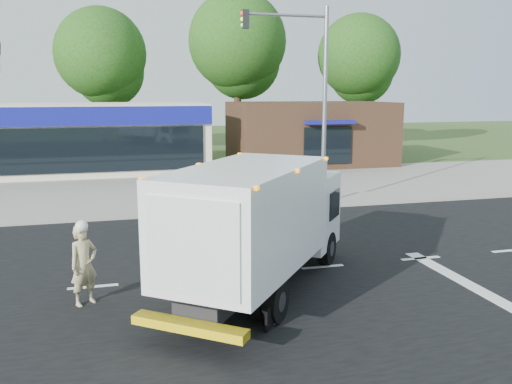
% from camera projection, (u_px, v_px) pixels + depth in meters
% --- Properties ---
extents(ground, '(120.00, 120.00, 0.00)m').
position_uv_depth(ground, '(322.00, 267.00, 14.74)').
color(ground, '#385123').
rests_on(ground, ground).
extents(road_asphalt, '(60.00, 14.00, 0.02)m').
position_uv_depth(road_asphalt, '(322.00, 267.00, 14.74)').
color(road_asphalt, black).
rests_on(road_asphalt, ground).
extents(sidewalk, '(60.00, 2.40, 0.12)m').
position_uv_depth(sidewalk, '(250.00, 205.00, 22.52)').
color(sidewalk, gray).
rests_on(sidewalk, ground).
extents(parking_apron, '(60.00, 9.00, 0.02)m').
position_uv_depth(parking_apron, '(223.00, 183.00, 28.04)').
color(parking_apron, gray).
rests_on(parking_apron, ground).
extents(lane_markings, '(55.20, 7.00, 0.01)m').
position_uv_depth(lane_markings, '(392.00, 279.00, 13.79)').
color(lane_markings, silver).
rests_on(lane_markings, road_asphalt).
extents(ems_box_truck, '(6.04, 6.94, 3.14)m').
position_uv_depth(ems_box_truck, '(260.00, 218.00, 12.62)').
color(ems_box_truck, black).
rests_on(ems_box_truck, ground).
extents(emergency_worker, '(0.80, 0.74, 1.94)m').
position_uv_depth(emergency_worker, '(84.00, 264.00, 12.04)').
color(emergency_worker, tan).
rests_on(emergency_worker, ground).
extents(retail_strip_mall, '(18.00, 6.20, 4.00)m').
position_uv_depth(retail_strip_mall, '(48.00, 139.00, 31.07)').
color(retail_strip_mall, beige).
rests_on(retail_strip_mall, ground).
extents(brown_storefront, '(10.00, 6.70, 4.00)m').
position_uv_depth(brown_storefront, '(310.00, 133.00, 35.10)').
color(brown_storefront, '#382316').
rests_on(brown_storefront, ground).
extents(traffic_signal_pole, '(3.51, 0.25, 8.00)m').
position_uv_depth(traffic_signal_pole, '(310.00, 86.00, 21.64)').
color(traffic_signal_pole, gray).
rests_on(traffic_signal_pole, ground).
extents(background_trees, '(36.77, 7.39, 12.10)m').
position_uv_depth(background_trees, '(173.00, 54.00, 39.94)').
color(background_trees, '#332114').
rests_on(background_trees, ground).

